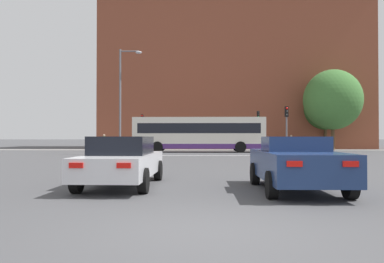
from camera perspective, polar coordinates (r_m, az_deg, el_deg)
ground_plane at (r=5.80m, az=1.74°, el=-14.87°), size 400.00×400.00×0.00m
stop_line_strip at (r=28.12m, az=1.50°, el=-3.68°), size 9.88×0.30×0.01m
far_pavement at (r=40.33m, az=1.49°, el=-2.81°), size 70.97×2.50×0.01m
brick_civic_building at (r=49.98m, az=6.29°, el=9.26°), size 32.94×12.77×26.13m
car_saloon_left at (r=10.94m, az=-10.53°, el=-4.37°), size 1.94×4.66×1.42m
car_roadster_right at (r=10.17m, az=15.55°, el=-4.67°), size 1.99×4.26×1.41m
bus_crossing_lead at (r=34.46m, az=1.06°, el=-0.32°), size 11.95×2.77×3.18m
traffic_light_far_right at (r=39.76m, az=10.06°, el=1.16°), size 0.26×0.31×4.12m
traffic_light_near_right at (r=29.47m, az=14.22°, el=1.40°), size 0.26×0.31×3.74m
traffic_light_far_left at (r=40.25m, az=-7.61°, el=0.85°), size 0.26×0.31×3.80m
street_lamp_junction at (r=30.53m, az=-10.41°, el=5.96°), size 1.82×0.36×8.42m
pedestrian_waiting at (r=41.80m, az=14.88°, el=-1.44°), size 0.24×0.41×1.61m
pedestrian_walking_east at (r=42.01m, az=-13.25°, el=-1.36°), size 0.42×0.45×1.70m
tree_by_building at (r=44.85m, az=19.63°, el=3.42°), size 4.72×4.72×7.18m
tree_kerbside at (r=42.45m, az=20.64°, el=4.56°), size 6.07×6.07×8.54m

